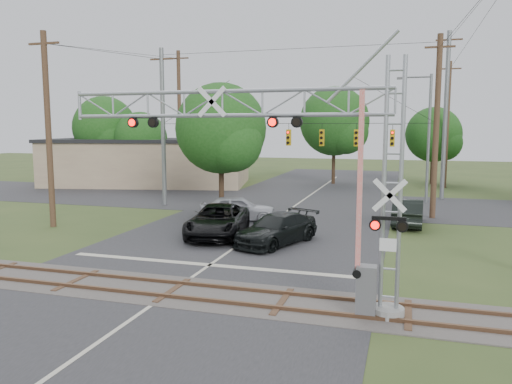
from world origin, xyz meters
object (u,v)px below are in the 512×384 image
(car_dark, at_px, (277,229))
(streetlight, at_px, (426,132))
(commercial_building, at_px, (149,161))
(pickup_black, at_px, (218,221))
(sedan_silver, at_px, (237,208))
(crossing_gantry, at_px, (283,158))
(traffic_signal_span, at_px, (301,130))

(car_dark, height_order, streetlight, streetlight)
(car_dark, relative_size, commercial_building, 0.24)
(pickup_black, relative_size, sedan_silver, 1.28)
(crossing_gantry, height_order, sedan_silver, crossing_gantry)
(pickup_black, distance_m, car_dark, 3.61)
(crossing_gantry, bearing_deg, traffic_signal_span, 99.92)
(pickup_black, bearing_deg, commercial_building, 116.66)
(traffic_signal_span, bearing_deg, streetlight, 39.57)
(pickup_black, distance_m, commercial_building, 26.36)
(car_dark, distance_m, streetlight, 18.89)
(crossing_gantry, xyz_separation_m, commercial_building, (-21.54, 30.55, -2.50))
(car_dark, xyz_separation_m, streetlight, (7.43, 16.71, 4.71))
(pickup_black, xyz_separation_m, sedan_silver, (-0.40, 4.39, -0.03))
(traffic_signal_span, bearing_deg, sedan_silver, -123.67)
(sedan_silver, relative_size, commercial_building, 0.22)
(car_dark, bearing_deg, commercial_building, 152.76)
(crossing_gantry, distance_m, streetlight, 25.71)
(pickup_black, xyz_separation_m, commercial_building, (-15.68, 21.14, 1.50))
(traffic_signal_span, distance_m, commercial_building, 22.25)
(crossing_gantry, height_order, car_dark, crossing_gantry)
(traffic_signal_span, xyz_separation_m, pickup_black, (-2.65, -8.96, -4.78))
(streetlight, bearing_deg, crossing_gantry, -101.35)
(car_dark, bearing_deg, sedan_silver, 147.95)
(pickup_black, bearing_deg, sedan_silver, 85.24)
(commercial_building, xyz_separation_m, streetlight, (26.60, -5.35, 3.14))
(crossing_gantry, bearing_deg, pickup_black, 121.91)
(crossing_gantry, xyz_separation_m, traffic_signal_span, (-3.21, 18.37, 0.79))
(pickup_black, height_order, streetlight, streetlight)
(sedan_silver, bearing_deg, streetlight, -64.73)
(crossing_gantry, xyz_separation_m, sedan_silver, (-6.25, 13.80, -4.03))
(traffic_signal_span, height_order, car_dark, traffic_signal_span)
(sedan_silver, bearing_deg, traffic_signal_span, -53.63)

